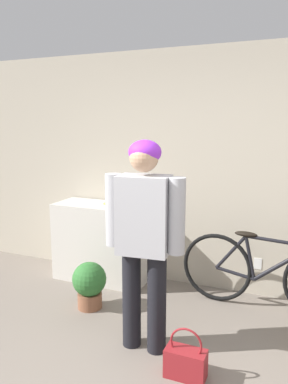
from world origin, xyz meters
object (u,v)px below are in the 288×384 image
banana (115,204)px  potted_plant (89,283)px  bicycle (267,274)px  handbag (186,362)px  person (144,229)px

banana → potted_plant: 0.93m
bicycle → handbag: bearing=-105.3°
potted_plant → banana: bearing=93.3°
potted_plant → handbag: bearing=-28.3°
handbag → potted_plant: size_ratio=0.82×
banana → potted_plant: banana is taller
bicycle → handbag: size_ratio=4.43×
person → bicycle: bearing=43.8°
bicycle → banana: bearing=-177.6°
bicycle → banana: size_ratio=5.39×
banana → potted_plant: size_ratio=0.68×
potted_plant → bicycle: bearing=20.7°
banana → handbag: 1.95m
handbag → banana: bearing=133.3°
potted_plant → person: bearing=-28.4°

